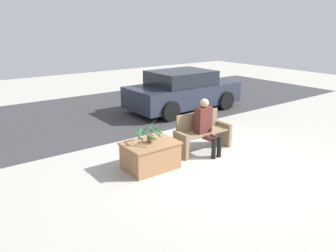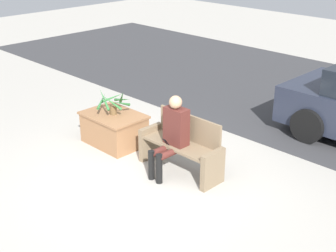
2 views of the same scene
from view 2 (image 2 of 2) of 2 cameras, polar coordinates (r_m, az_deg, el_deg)
ground_plane at (r=7.32m, az=-2.97°, el=-7.06°), size 30.00×30.00×0.00m
road_surface at (r=11.40m, az=17.89°, el=3.23°), size 20.00×6.00×0.01m
bench at (r=7.51m, az=1.75°, el=-2.47°), size 1.46×0.48×0.92m
person_seated at (r=7.31m, az=0.50°, el=-0.79°), size 0.38×0.63×1.30m
planter_box at (r=8.54m, az=-6.58°, el=-0.23°), size 1.11×0.80×0.58m
potted_plant at (r=8.36m, az=-6.66°, el=2.88°), size 0.59×0.62×0.48m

